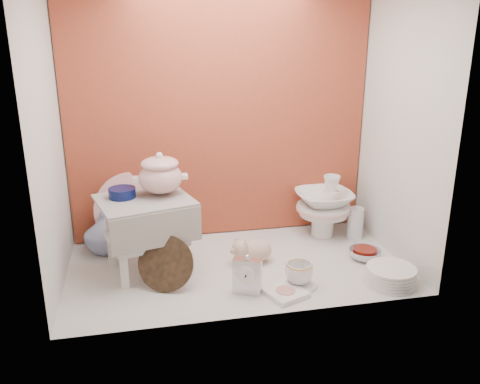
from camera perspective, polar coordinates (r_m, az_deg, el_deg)
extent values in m
plane|color=silver|center=(2.77, -0.32, -8.42)|extent=(1.80, 1.80, 0.00)
cube|color=#A54229|center=(3.01, -2.28, 8.80)|extent=(1.80, 0.06, 1.50)
cube|color=silver|center=(2.51, -21.05, 5.66)|extent=(0.06, 1.00, 1.50)
cube|color=silver|center=(2.84, 17.90, 7.37)|extent=(0.06, 1.00, 1.50)
cylinder|color=#091244|center=(2.66, -13.20, -0.09)|extent=(0.15, 0.15, 0.05)
imported|color=silver|center=(2.99, -15.10, -4.42)|extent=(0.31, 0.31, 0.24)
cube|color=silver|center=(2.47, 0.82, -9.34)|extent=(0.15, 0.10, 0.20)
ellipsoid|color=tan|center=(2.79, 1.66, -6.61)|extent=(0.26, 0.19, 0.14)
cylinder|color=white|center=(2.60, 6.65, -10.30)|extent=(0.21, 0.21, 0.01)
imported|color=white|center=(2.57, 6.70, -9.11)|extent=(0.17, 0.17, 0.11)
cube|color=white|center=(2.51, 5.16, -11.30)|extent=(0.23, 0.23, 0.02)
cylinder|color=white|center=(2.69, 16.70, -9.03)|extent=(0.35, 0.35, 0.09)
imported|color=silver|center=(2.93, 13.93, -6.85)|extent=(0.20, 0.20, 0.06)
cylinder|color=silver|center=(3.17, 12.92, -3.44)|extent=(0.11, 0.11, 0.19)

